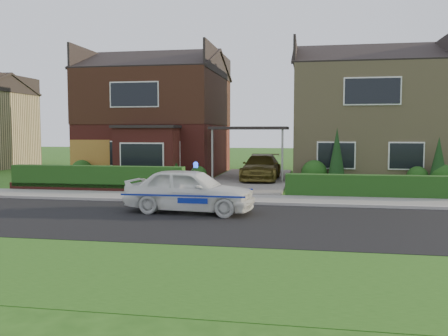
# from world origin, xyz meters

# --- Properties ---
(ground) EXTENTS (120.00, 120.00, 0.00)m
(ground) POSITION_xyz_m (0.00, 0.00, 0.00)
(ground) COLOR #234E14
(ground) RESTS_ON ground
(road) EXTENTS (60.00, 6.00, 0.02)m
(road) POSITION_xyz_m (0.00, 0.00, 0.00)
(road) COLOR black
(road) RESTS_ON ground
(kerb) EXTENTS (60.00, 0.16, 0.12)m
(kerb) POSITION_xyz_m (0.00, 3.05, 0.06)
(kerb) COLOR #9E9993
(kerb) RESTS_ON ground
(sidewalk) EXTENTS (60.00, 2.00, 0.10)m
(sidewalk) POSITION_xyz_m (0.00, 4.10, 0.05)
(sidewalk) COLOR slate
(sidewalk) RESTS_ON ground
(grass_verge) EXTENTS (60.00, 4.00, 0.01)m
(grass_verge) POSITION_xyz_m (0.00, -5.00, 0.00)
(grass_verge) COLOR #234E14
(grass_verge) RESTS_ON ground
(driveway) EXTENTS (3.80, 12.00, 0.12)m
(driveway) POSITION_xyz_m (0.00, 11.00, 0.06)
(driveway) COLOR #666059
(driveway) RESTS_ON ground
(house_left) EXTENTS (7.50, 9.53, 7.25)m
(house_left) POSITION_xyz_m (-5.78, 13.90, 3.81)
(house_left) COLOR maroon
(house_left) RESTS_ON ground
(house_right) EXTENTS (7.50, 8.06, 7.25)m
(house_right) POSITION_xyz_m (5.80, 13.99, 3.66)
(house_right) COLOR #9E8C61
(house_right) RESTS_ON ground
(carport_link) EXTENTS (3.80, 3.00, 2.77)m
(carport_link) POSITION_xyz_m (0.00, 10.95, 2.66)
(carport_link) COLOR black
(carport_link) RESTS_ON ground
(garage_door) EXTENTS (2.20, 0.10, 2.10)m
(garage_door) POSITION_xyz_m (-8.25, 9.96, 1.05)
(garage_door) COLOR olive
(garage_door) RESTS_ON ground
(dwarf_wall) EXTENTS (7.70, 0.25, 0.36)m
(dwarf_wall) POSITION_xyz_m (-5.80, 5.30, 0.18)
(dwarf_wall) COLOR maroon
(dwarf_wall) RESTS_ON ground
(hedge_left) EXTENTS (7.50, 0.55, 0.90)m
(hedge_left) POSITION_xyz_m (-5.80, 5.45, 0.00)
(hedge_left) COLOR #1B3D13
(hedge_left) RESTS_ON ground
(hedge_right) EXTENTS (7.50, 0.55, 0.80)m
(hedge_right) POSITION_xyz_m (5.80, 5.35, 0.00)
(hedge_right) COLOR #1B3D13
(hedge_right) RESTS_ON ground
(shrub_left_far) EXTENTS (1.08, 1.08, 1.08)m
(shrub_left_far) POSITION_xyz_m (-8.50, 9.50, 0.54)
(shrub_left_far) COLOR #1B3D13
(shrub_left_far) RESTS_ON ground
(shrub_left_mid) EXTENTS (1.32, 1.32, 1.32)m
(shrub_left_mid) POSITION_xyz_m (-4.00, 9.30, 0.66)
(shrub_left_mid) COLOR #1B3D13
(shrub_left_mid) RESTS_ON ground
(shrub_left_near) EXTENTS (0.84, 0.84, 0.84)m
(shrub_left_near) POSITION_xyz_m (-2.40, 9.60, 0.42)
(shrub_left_near) COLOR #1B3D13
(shrub_left_near) RESTS_ON ground
(shrub_right_near) EXTENTS (1.20, 1.20, 1.20)m
(shrub_right_near) POSITION_xyz_m (3.20, 9.40, 0.60)
(shrub_right_near) COLOR #1B3D13
(shrub_right_near) RESTS_ON ground
(shrub_right_mid) EXTENTS (0.96, 0.96, 0.96)m
(shrub_right_mid) POSITION_xyz_m (7.80, 9.50, 0.48)
(shrub_right_mid) COLOR #1B3D13
(shrub_right_mid) RESTS_ON ground
(shrub_right_far) EXTENTS (1.08, 1.08, 1.08)m
(shrub_right_far) POSITION_xyz_m (8.80, 9.20, 0.54)
(shrub_right_far) COLOR #1B3D13
(shrub_right_far) RESTS_ON ground
(conifer_a) EXTENTS (0.90, 0.90, 2.60)m
(conifer_a) POSITION_xyz_m (4.20, 9.20, 1.30)
(conifer_a) COLOR black
(conifer_a) RESTS_ON ground
(conifer_b) EXTENTS (0.90, 0.90, 2.20)m
(conifer_b) POSITION_xyz_m (8.60, 9.20, 1.10)
(conifer_b) COLOR black
(conifer_b) RESTS_ON ground
(police_car) EXTENTS (3.73, 4.19, 1.55)m
(police_car) POSITION_xyz_m (-0.72, 1.20, 0.69)
(police_car) COLOR silver
(police_car) RESTS_ON ground
(driveway_car) EXTENTS (1.83, 4.35, 1.25)m
(driveway_car) POSITION_xyz_m (0.61, 10.57, 0.75)
(driveway_car) COLOR brown
(driveway_car) RESTS_ON driveway
(potted_plant_a) EXTENTS (0.45, 0.39, 0.73)m
(potted_plant_a) POSITION_xyz_m (-4.53, 8.54, 0.36)
(potted_plant_a) COLOR gray
(potted_plant_a) RESTS_ON ground
(potted_plant_b) EXTENTS (0.47, 0.46, 0.67)m
(potted_plant_b) POSITION_xyz_m (-3.52, 8.01, 0.33)
(potted_plant_b) COLOR gray
(potted_plant_b) RESTS_ON ground
(potted_plant_c) EXTENTS (0.46, 0.46, 0.75)m
(potted_plant_c) POSITION_xyz_m (-2.50, 6.29, 0.38)
(potted_plant_c) COLOR gray
(potted_plant_c) RESTS_ON ground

